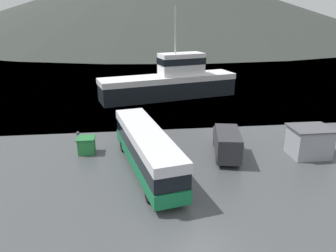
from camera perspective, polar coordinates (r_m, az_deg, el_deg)
ground_plane at (r=18.43m, az=4.64°, el=-20.34°), size 400.00×400.00×0.00m
water_surface at (r=152.53m, az=-5.75°, el=14.92°), size 240.00×240.00×0.00m
tour_bus at (r=25.05m, az=-3.72°, el=-3.96°), size 4.92×12.58×3.27m
delivery_van at (r=28.26m, az=10.21°, el=-2.74°), size 3.08×6.46×2.36m
fishing_boat at (r=46.71m, az=0.49°, el=7.83°), size 19.93×9.06×12.49m
storage_bin at (r=29.38m, az=-14.01°, el=-3.25°), size 1.52×1.45×1.44m
dock_kiosk at (r=30.26m, az=23.36°, el=-2.49°), size 3.37×2.80×2.57m
mooring_bollard at (r=32.55m, az=-15.39°, el=-1.59°), size 0.30×0.30×0.88m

